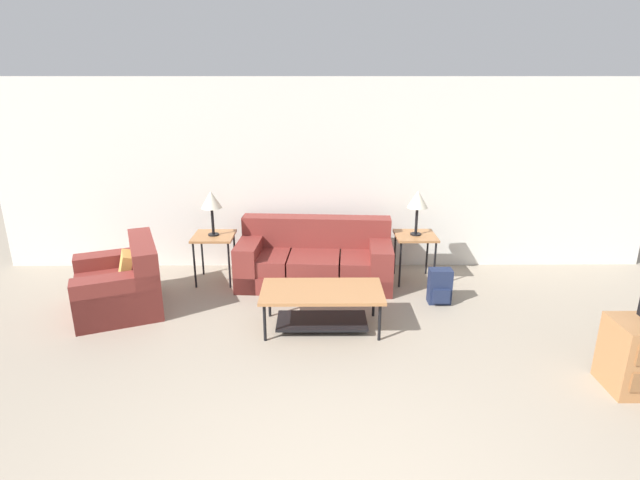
{
  "coord_description": "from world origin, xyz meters",
  "views": [
    {
      "loc": [
        -0.13,
        -2.18,
        2.59
      ],
      "look_at": [
        -0.1,
        3.29,
        0.8
      ],
      "focal_mm": 28.0,
      "sensor_mm": 36.0,
      "label": 1
    }
  ],
  "objects_px": {
    "table_lamp_left": "(211,201)",
    "table_lamp_right": "(418,200)",
    "couch": "(315,261)",
    "coffee_table": "(322,300)",
    "backpack": "(440,287)",
    "side_table_left": "(214,240)",
    "side_table_right": "(415,240)",
    "armchair": "(122,285)"
  },
  "relations": [
    {
      "from": "side_table_left",
      "to": "table_lamp_right",
      "type": "bearing_deg",
      "value": 0.0
    },
    {
      "from": "armchair",
      "to": "couch",
      "type": "bearing_deg",
      "value": 18.96
    },
    {
      "from": "armchair",
      "to": "coffee_table",
      "type": "height_order",
      "value": "armchair"
    },
    {
      "from": "side_table_right",
      "to": "coffee_table",
      "type": "bearing_deg",
      "value": -132.97
    },
    {
      "from": "coffee_table",
      "to": "side_table_left",
      "type": "distance_m",
      "value": 1.94
    },
    {
      "from": "side_table_left",
      "to": "side_table_right",
      "type": "distance_m",
      "value": 2.63
    },
    {
      "from": "couch",
      "to": "armchair",
      "type": "height_order",
      "value": "couch"
    },
    {
      "from": "couch",
      "to": "coffee_table",
      "type": "height_order",
      "value": "couch"
    },
    {
      "from": "table_lamp_right",
      "to": "backpack",
      "type": "relative_size",
      "value": 1.36
    },
    {
      "from": "table_lamp_right",
      "to": "coffee_table",
      "type": "bearing_deg",
      "value": -132.97
    },
    {
      "from": "side_table_left",
      "to": "table_lamp_right",
      "type": "distance_m",
      "value": 2.68
    },
    {
      "from": "side_table_left",
      "to": "table_lamp_left",
      "type": "bearing_deg",
      "value": 116.57
    },
    {
      "from": "couch",
      "to": "backpack",
      "type": "distance_m",
      "value": 1.64
    },
    {
      "from": "armchair",
      "to": "side_table_right",
      "type": "relative_size",
      "value": 2.12
    },
    {
      "from": "side_table_right",
      "to": "backpack",
      "type": "bearing_deg",
      "value": -75.56
    },
    {
      "from": "side_table_left",
      "to": "table_lamp_right",
      "type": "relative_size",
      "value": 1.09
    },
    {
      "from": "side_table_right",
      "to": "side_table_left",
      "type": "bearing_deg",
      "value": 180.0
    },
    {
      "from": "backpack",
      "to": "table_lamp_right",
      "type": "bearing_deg",
      "value": 104.44
    },
    {
      "from": "coffee_table",
      "to": "side_table_right",
      "type": "distance_m",
      "value": 1.83
    },
    {
      "from": "couch",
      "to": "backpack",
      "type": "relative_size",
      "value": 4.74
    },
    {
      "from": "backpack",
      "to": "couch",
      "type": "bearing_deg",
      "value": 156.04
    },
    {
      "from": "table_lamp_left",
      "to": "table_lamp_right",
      "type": "relative_size",
      "value": 1.0
    },
    {
      "from": "couch",
      "to": "side_table_left",
      "type": "relative_size",
      "value": 3.19
    },
    {
      "from": "coffee_table",
      "to": "table_lamp_right",
      "type": "bearing_deg",
      "value": 47.03
    },
    {
      "from": "couch",
      "to": "side_table_left",
      "type": "height_order",
      "value": "couch"
    },
    {
      "from": "side_table_right",
      "to": "backpack",
      "type": "xyz_separation_m",
      "value": [
        0.18,
        -0.71,
        -0.36
      ]
    },
    {
      "from": "side_table_right",
      "to": "table_lamp_right",
      "type": "relative_size",
      "value": 1.09
    },
    {
      "from": "couch",
      "to": "side_table_left",
      "type": "xyz_separation_m",
      "value": [
        -1.32,
        0.04,
        0.27
      ]
    },
    {
      "from": "coffee_table",
      "to": "couch",
      "type": "bearing_deg",
      "value": 93.4
    },
    {
      "from": "side_table_left",
      "to": "table_lamp_left",
      "type": "xyz_separation_m",
      "value": [
        -0.0,
        0.0,
        0.52
      ]
    },
    {
      "from": "armchair",
      "to": "coffee_table",
      "type": "relative_size",
      "value": 1.05
    },
    {
      "from": "coffee_table",
      "to": "side_table_right",
      "type": "bearing_deg",
      "value": 47.03
    },
    {
      "from": "side_table_left",
      "to": "side_table_right",
      "type": "bearing_deg",
      "value": 0.0
    },
    {
      "from": "backpack",
      "to": "armchair",
      "type": "bearing_deg",
      "value": -178.32
    },
    {
      "from": "armchair",
      "to": "side_table_left",
      "type": "relative_size",
      "value": 2.12
    },
    {
      "from": "side_table_right",
      "to": "table_lamp_right",
      "type": "bearing_deg",
      "value": 45.0
    },
    {
      "from": "side_table_left",
      "to": "backpack",
      "type": "relative_size",
      "value": 1.49
    },
    {
      "from": "armchair",
      "to": "backpack",
      "type": "relative_size",
      "value": 3.16
    },
    {
      "from": "coffee_table",
      "to": "table_lamp_right",
      "type": "relative_size",
      "value": 2.21
    },
    {
      "from": "table_lamp_left",
      "to": "backpack",
      "type": "distance_m",
      "value": 3.03
    },
    {
      "from": "couch",
      "to": "table_lamp_left",
      "type": "xyz_separation_m",
      "value": [
        -1.32,
        0.04,
        0.8
      ]
    },
    {
      "from": "table_lamp_right",
      "to": "backpack",
      "type": "height_order",
      "value": "table_lamp_right"
    }
  ]
}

